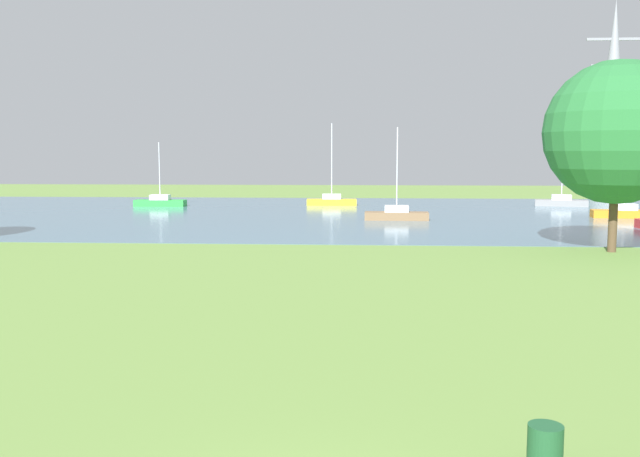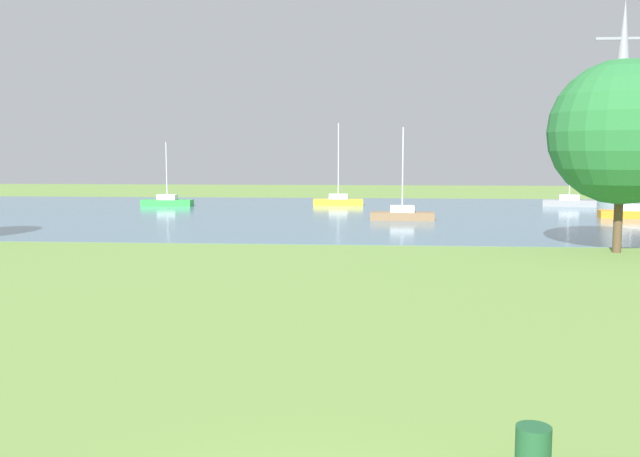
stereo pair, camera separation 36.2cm
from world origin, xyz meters
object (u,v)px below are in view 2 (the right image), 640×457
object	(u,v)px
litter_bin	(533,451)
sailboat_brown	(402,214)
sailboat_yellow	(338,201)
electricity_pylon	(621,98)
sailboat_orange	(632,212)
sailboat_green	(167,201)
tree_west_near	(622,132)
sailboat_gray	(569,202)

from	to	relation	value
litter_bin	sailboat_brown	world-z (taller)	sailboat_brown
litter_bin	sailboat_yellow	world-z (taller)	sailboat_yellow
sailboat_brown	electricity_pylon	bearing A→B (deg)	49.92
litter_bin	sailboat_yellow	distance (m)	56.88
sailboat_brown	sailboat_orange	xyz separation A→B (m)	(17.88, 2.93, 0.01)
litter_bin	sailboat_green	distance (m)	58.75
litter_bin	sailboat_brown	distance (m)	41.99
sailboat_orange	electricity_pylon	distance (m)	31.47
litter_bin	electricity_pylon	world-z (taller)	electricity_pylon
sailboat_orange	sailboat_green	xyz separation A→B (m)	(-39.77, 9.43, -0.02)
sailboat_yellow	tree_west_near	xyz separation A→B (m)	(15.90, -30.93, 5.64)
litter_bin	tree_west_near	distance (m)	28.07
sailboat_yellow	sailboat_gray	size ratio (longest dim) A/B	1.02
sailboat_green	sailboat_gray	world-z (taller)	sailboat_gray
sailboat_yellow	electricity_pylon	xyz separation A→B (m)	(31.88, 16.66, 10.87)
sailboat_brown	electricity_pylon	world-z (taller)	electricity_pylon
sailboat_orange	electricity_pylon	world-z (taller)	electricity_pylon
sailboat_gray	electricity_pylon	bearing A→B (deg)	58.82
litter_bin	tree_west_near	bearing A→B (deg)	68.90
sailboat_yellow	tree_west_near	bearing A→B (deg)	-62.80
sailboat_green	sailboat_orange	bearing A→B (deg)	-13.35
sailboat_gray	sailboat_green	bearing A→B (deg)	-176.31
sailboat_green	tree_west_near	bearing A→B (deg)	-41.74
sailboat_brown	sailboat_gray	distance (m)	22.08
tree_west_near	electricity_pylon	distance (m)	50.48
sailboat_green	sailboat_gray	xyz separation A→B (m)	(38.24, 2.47, 0.02)
sailboat_orange	sailboat_brown	bearing A→B (deg)	-170.70
litter_bin	sailboat_gray	bearing A→B (deg)	74.32
sailboat_yellow	sailboat_gray	xyz separation A→B (m)	(21.95, 0.25, -0.00)
electricity_pylon	sailboat_brown	bearing A→B (deg)	-130.08
sailboat_yellow	litter_bin	bearing A→B (deg)	-83.94
sailboat_gray	tree_west_near	size ratio (longest dim) A/B	0.79
sailboat_brown	electricity_pylon	size ratio (longest dim) A/B	0.31
litter_bin	sailboat_gray	size ratio (longest dim) A/B	0.10
sailboat_orange	sailboat_green	size ratio (longest dim) A/B	1.27
sailboat_orange	sailboat_gray	size ratio (longest dim) A/B	1.00
sailboat_orange	sailboat_green	world-z (taller)	sailboat_orange
electricity_pylon	sailboat_orange	bearing A→B (deg)	-106.54
sailboat_green	sailboat_yellow	bearing A→B (deg)	7.74
litter_bin	tree_west_near	xyz separation A→B (m)	(9.89, 25.64, 5.71)
sailboat_brown	tree_west_near	distance (m)	20.13
litter_bin	electricity_pylon	size ratio (longest dim) A/B	0.04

